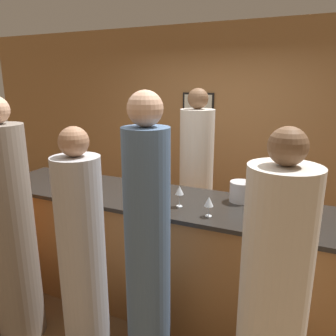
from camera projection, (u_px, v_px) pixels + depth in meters
ground_plane at (164, 303)px, 3.16m from camera, size 14.00×14.00×0.00m
back_wall at (221, 132)px, 4.45m from camera, size 8.00×0.08×2.80m
bar_counter at (164, 253)px, 3.02m from camera, size 3.51×0.78×1.07m
bartender at (196, 185)px, 3.72m from camera, size 0.38×0.38×2.00m
guest_0 at (148, 252)px, 2.20m from camera, size 0.31×0.31×2.02m
guest_1 at (83, 259)px, 2.35m from camera, size 0.33×0.33×1.79m
guest_3 at (272, 307)px, 1.81m from camera, size 0.37×0.37×1.87m
guest_4 at (11, 233)px, 2.57m from camera, size 0.36×0.36×1.98m
wine_bottle_0 at (26, 178)px, 3.09m from camera, size 0.07×0.07×0.29m
ice_bucket at (241, 192)px, 2.79m from camera, size 0.19×0.19×0.17m
wine_glass_0 at (179, 191)px, 2.66m from camera, size 0.07×0.07×0.18m
wine_glass_1 at (301, 204)px, 2.39m from camera, size 0.07×0.07×0.16m
wine_glass_2 at (18, 173)px, 3.25m from camera, size 0.08×0.08×0.16m
wine_glass_4 at (82, 175)px, 3.11m from camera, size 0.06×0.06×0.18m
wine_glass_6 at (25, 171)px, 3.33m from camera, size 0.06×0.06×0.15m
wine_glass_7 at (209, 202)px, 2.47m from camera, size 0.07×0.07×0.16m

